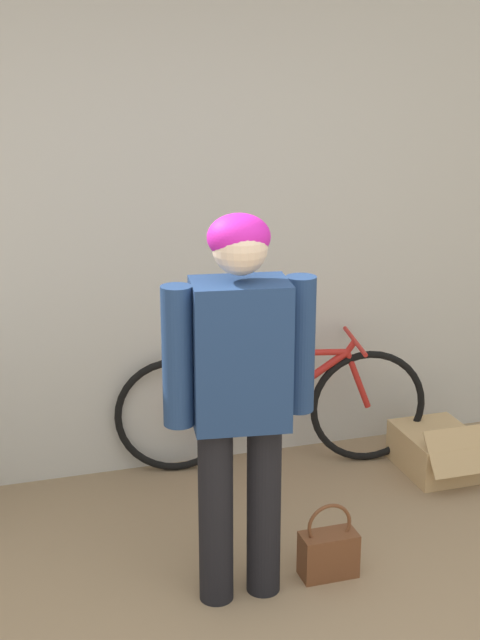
{
  "coord_description": "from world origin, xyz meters",
  "views": [
    {
      "loc": [
        -0.9,
        -2.02,
        2.23
      ],
      "look_at": [
        0.05,
        1.12,
        1.22
      ],
      "focal_mm": 50.0,
      "sensor_mm": 36.0,
      "label": 1
    }
  ],
  "objects_px": {
    "bicycle": "(272,406)",
    "handbag": "(329,552)",
    "cardboard_box": "(437,451)",
    "person": "(240,379)"
  },
  "relations": [
    {
      "from": "person",
      "to": "bicycle",
      "type": "height_order",
      "value": "person"
    },
    {
      "from": "person",
      "to": "bicycle",
      "type": "xyz_separation_m",
      "value": [
        0.52,
        1.11,
        -0.62
      ]
    },
    {
      "from": "bicycle",
      "to": "handbag",
      "type": "relative_size",
      "value": 4.86
    },
    {
      "from": "person",
      "to": "bicycle",
      "type": "relative_size",
      "value": 0.96
    },
    {
      "from": "bicycle",
      "to": "cardboard_box",
      "type": "xyz_separation_m",
      "value": [
        0.84,
        -0.32,
        -0.24
      ]
    },
    {
      "from": "person",
      "to": "cardboard_box",
      "type": "distance_m",
      "value": 1.8
    },
    {
      "from": "bicycle",
      "to": "cardboard_box",
      "type": "distance_m",
      "value": 0.93
    },
    {
      "from": "handbag",
      "to": "cardboard_box",
      "type": "height_order",
      "value": "handbag"
    },
    {
      "from": "bicycle",
      "to": "handbag",
      "type": "bearing_deg",
      "value": -85.71
    },
    {
      "from": "person",
      "to": "bicycle",
      "type": "bearing_deg",
      "value": 72.76
    }
  ]
}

